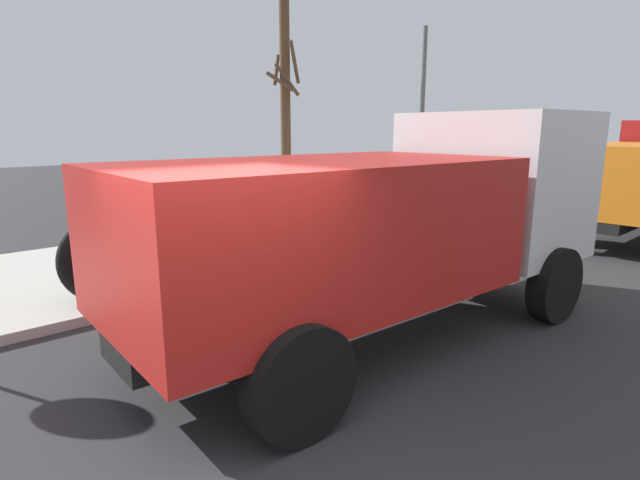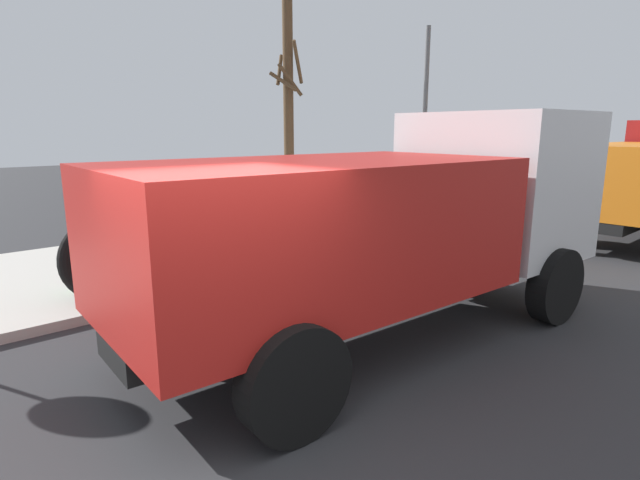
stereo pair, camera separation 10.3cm
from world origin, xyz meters
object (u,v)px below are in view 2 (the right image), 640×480
Objects in this scene: fire_hydrant at (81,268)px; street_light_pole at (424,133)px; bare_tree at (289,113)px; dump_truck_red at (392,217)px; loose_tire at (100,259)px.

fire_hydrant is 0.15× the size of street_light_pole.
street_light_pole is (1.70, -3.27, -0.54)m from bare_tree.
fire_hydrant is 0.11× the size of dump_truck_red.
bare_tree is 3.73m from street_light_pole.
loose_tire is 8.16m from street_light_pole.
dump_truck_red is 6.46m from street_light_pole.
bare_tree reaches higher than dump_truck_red.
bare_tree reaches higher than fire_hydrant.
loose_tire is at bearing -75.75° from fire_hydrant.
dump_truck_red is 7.90m from bare_tree.
dump_truck_red is 1.20× the size of bare_tree.
bare_tree is at bearing 62.54° from dump_truck_red.
loose_tire is 0.22× the size of bare_tree.
bare_tree reaches higher than street_light_pole.
dump_truck_red is (2.81, -4.13, 1.06)m from fire_hydrant.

